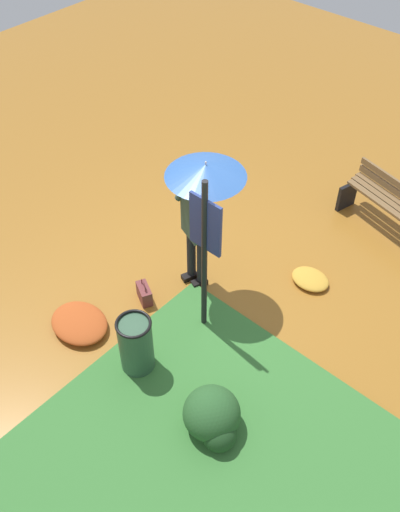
{
  "coord_description": "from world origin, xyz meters",
  "views": [
    {
      "loc": [
        3.52,
        -4.08,
        5.85
      ],
      "look_at": [
        0.16,
        -0.33,
        0.85
      ],
      "focal_mm": 40.38,
      "sensor_mm": 36.0,
      "label": 1
    }
  ],
  "objects_px": {
    "person_with_umbrella": "(201,194)",
    "trash_bin": "(136,345)",
    "park_bench": "(388,203)",
    "handbag": "(144,293)",
    "info_sign_post": "(205,242)"
  },
  "relations": [
    {
      "from": "info_sign_post",
      "to": "handbag",
      "type": "distance_m",
      "value": 1.59
    },
    {
      "from": "person_with_umbrella",
      "to": "trash_bin",
      "type": "relative_size",
      "value": 2.45
    },
    {
      "from": "park_bench",
      "to": "person_with_umbrella",
      "type": "bearing_deg",
      "value": -114.35
    },
    {
      "from": "info_sign_post",
      "to": "trash_bin",
      "type": "relative_size",
      "value": 2.76
    },
    {
      "from": "person_with_umbrella",
      "to": "park_bench",
      "type": "height_order",
      "value": "person_with_umbrella"
    },
    {
      "from": "person_with_umbrella",
      "to": "park_bench",
      "type": "relative_size",
      "value": 1.43
    },
    {
      "from": "person_with_umbrella",
      "to": "handbag",
      "type": "relative_size",
      "value": 5.53
    },
    {
      "from": "info_sign_post",
      "to": "trash_bin",
      "type": "height_order",
      "value": "info_sign_post"
    },
    {
      "from": "park_bench",
      "to": "trash_bin",
      "type": "xyz_separation_m",
      "value": [
        -0.89,
        -4.29,
        0.02
      ]
    },
    {
      "from": "info_sign_post",
      "to": "handbag",
      "type": "relative_size",
      "value": 6.22
    },
    {
      "from": "handbag",
      "to": "trash_bin",
      "type": "bearing_deg",
      "value": -48.26
    },
    {
      "from": "trash_bin",
      "to": "handbag",
      "type": "bearing_deg",
      "value": 131.74
    },
    {
      "from": "info_sign_post",
      "to": "park_bench",
      "type": "xyz_separation_m",
      "value": [
        0.74,
        3.27,
        -1.04
      ]
    },
    {
      "from": "person_with_umbrella",
      "to": "info_sign_post",
      "type": "relative_size",
      "value": 0.89
    },
    {
      "from": "handbag",
      "to": "trash_bin",
      "type": "height_order",
      "value": "trash_bin"
    }
  ]
}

